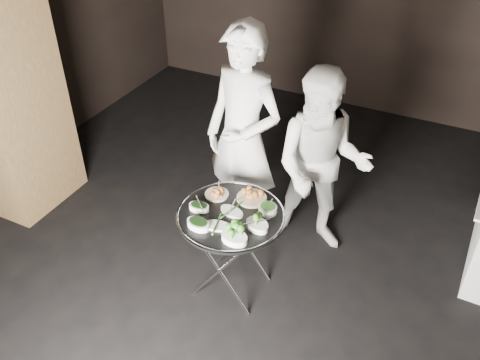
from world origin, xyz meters
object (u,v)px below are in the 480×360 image
at_px(tray_stand, 231,249).
at_px(waiter_left, 243,139).
at_px(serving_tray, 231,216).
at_px(waiter_right, 321,166).

distance_m(tray_stand, waiter_left, 0.89).
xyz_separation_m(tray_stand, waiter_left, (-0.23, 0.67, 0.53)).
distance_m(serving_tray, waiter_right, 0.88).
distance_m(tray_stand, serving_tray, 0.33).
height_order(tray_stand, serving_tray, serving_tray).
height_order(tray_stand, waiter_left, waiter_left).
xyz_separation_m(waiter_left, waiter_right, (0.63, 0.10, -0.13)).
height_order(tray_stand, waiter_right, waiter_right).
relative_size(tray_stand, waiter_left, 0.39).
relative_size(tray_stand, waiter_right, 0.45).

